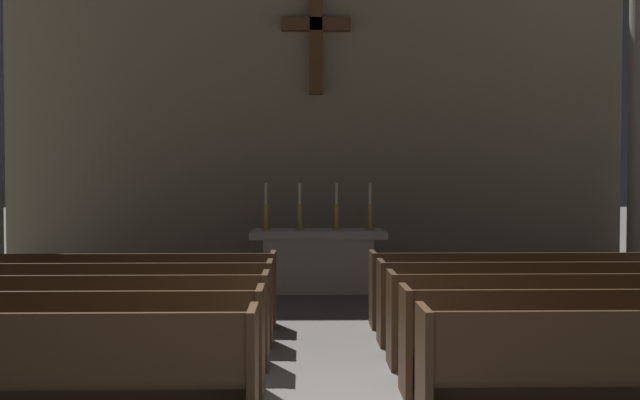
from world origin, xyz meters
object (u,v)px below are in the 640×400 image
(pew_left_row_2, at_px, (49,343))
(candlestick_inner_right, at_px, (336,215))
(pew_left_row_5, at_px, (129,290))
(pew_right_row_2, at_px, (612,340))
(pew_left_row_1, at_px, (3,374))
(pew_right_row_4, at_px, (540,302))
(pew_right_row_3, at_px, (571,319))
(candlestick_outer_right, at_px, (370,215))
(pew_left_row_3, at_px, (83,321))
(candlestick_outer_left, at_px, (266,215))
(altar, at_px, (318,259))
(candlestick_inner_left, at_px, (300,215))
(pew_right_row_5, at_px, (515,289))
(pew_left_row_4, at_px, (109,304))

(pew_left_row_2, bearing_deg, candlestick_inner_right, 65.80)
(pew_left_row_5, height_order, pew_right_row_2, same)
(pew_left_row_1, distance_m, candlestick_inner_right, 7.62)
(pew_left_row_5, xyz_separation_m, pew_right_row_4, (4.84, -1.02, 0.00))
(pew_right_row_3, distance_m, candlestick_outer_right, 5.33)
(pew_left_row_3, xyz_separation_m, candlestick_outer_left, (1.57, 5.04, 0.78))
(altar, relative_size, candlestick_inner_right, 2.87)
(pew_left_row_5, relative_size, pew_right_row_3, 1.00)
(pew_left_row_3, bearing_deg, pew_left_row_1, -90.00)
(pew_right_row_3, xyz_separation_m, candlestick_outer_right, (-1.57, 5.04, 0.78))
(candlestick_inner_right, xyz_separation_m, candlestick_outer_right, (0.55, 0.00, 0.00))
(candlestick_inner_right, bearing_deg, pew_left_row_5, -132.25)
(pew_left_row_2, relative_size, candlestick_inner_right, 4.76)
(pew_right_row_4, relative_size, altar, 1.66)
(pew_left_row_5, relative_size, candlestick_inner_left, 4.76)
(altar, xyz_separation_m, candlestick_outer_left, (-0.85, -0.00, 0.73))
(candlestick_inner_right, bearing_deg, candlestick_inner_left, 180.00)
(pew_right_row_3, bearing_deg, candlestick_outer_left, 123.01)
(pew_right_row_4, relative_size, candlestick_inner_right, 4.76)
(pew_left_row_3, xyz_separation_m, candlestick_inner_left, (2.12, 5.04, 0.78))
(pew_left_row_3, relative_size, pew_left_row_5, 1.00)
(pew_right_row_3, relative_size, pew_right_row_4, 1.00)
(pew_left_row_2, height_order, candlestick_outer_right, candlestick_outer_right)
(candlestick_outer_left, bearing_deg, pew_right_row_4, -50.84)
(candlestick_outer_left, bearing_deg, pew_left_row_1, -102.52)
(pew_left_row_3, xyz_separation_m, candlestick_outer_right, (3.27, 5.04, 0.78))
(altar, bearing_deg, candlestick_inner_left, -180.00)
(pew_left_row_1, bearing_deg, candlestick_outer_right, 65.19)
(pew_right_row_2, distance_m, altar, 6.52)
(pew_left_row_2, height_order, pew_left_row_3, same)
(pew_right_row_5, bearing_deg, pew_right_row_4, -90.00)
(pew_left_row_1, xyz_separation_m, candlestick_outer_left, (1.57, 7.08, 0.78))
(pew_left_row_3, distance_m, altar, 5.59)
(pew_left_row_1, bearing_deg, pew_right_row_3, 22.84)
(pew_left_row_3, height_order, pew_left_row_4, same)
(candlestick_inner_left, height_order, candlestick_inner_right, same)
(candlestick_outer_left, distance_m, candlestick_outer_right, 1.70)
(pew_left_row_1, xyz_separation_m, candlestick_outer_right, (3.27, 7.08, 0.78))
(pew_left_row_3, distance_m, candlestick_inner_right, 5.78)
(pew_right_row_3, relative_size, candlestick_outer_left, 4.76)
(pew_right_row_5, bearing_deg, candlestick_outer_left, 137.51)
(pew_left_row_3, relative_size, pew_right_row_5, 1.00)
(pew_left_row_3, bearing_deg, pew_right_row_3, 0.00)
(pew_right_row_5, relative_size, candlestick_outer_left, 4.76)
(pew_right_row_4, xyz_separation_m, pew_right_row_5, (0.00, 1.02, 0.00))
(pew_right_row_5, height_order, candlestick_outer_left, candlestick_outer_left)
(pew_left_row_1, height_order, candlestick_outer_right, candlestick_outer_right)
(pew_left_row_5, relative_size, candlestick_outer_left, 4.76)
(pew_left_row_3, bearing_deg, pew_right_row_5, 22.84)
(pew_left_row_4, bearing_deg, candlestick_outer_left, 68.63)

